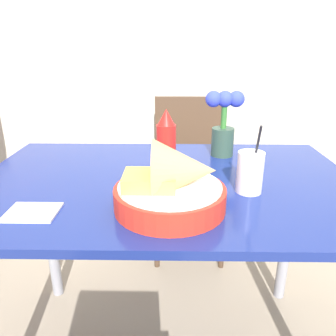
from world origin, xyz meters
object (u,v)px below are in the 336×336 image
object	(u,v)px
flower_vase	(224,123)
food_basket	(174,186)
chair_far_window	(189,162)
ketchup_bottle	(165,145)
drink_cup	(250,173)

from	to	relation	value
flower_vase	food_basket	bearing A→B (deg)	-112.51
chair_far_window	food_basket	xyz separation A→B (m)	(-0.09, -1.04, 0.30)
ketchup_bottle	flower_vase	world-z (taller)	flower_vase
ketchup_bottle	flower_vase	size ratio (longest dim) A/B	0.89
chair_far_window	drink_cup	bearing A→B (deg)	-82.06
food_basket	ketchup_bottle	size ratio (longest dim) A/B	1.32
chair_far_window	food_basket	distance (m)	1.09
drink_cup	ketchup_bottle	bearing A→B (deg)	153.84
chair_far_window	flower_vase	world-z (taller)	flower_vase
drink_cup	flower_vase	distance (m)	0.35
chair_far_window	ketchup_bottle	world-z (taller)	ketchup_bottle
food_basket	drink_cup	distance (m)	0.25
food_basket	flower_vase	size ratio (longest dim) A/B	1.18
chair_far_window	ketchup_bottle	bearing A→B (deg)	-98.38
food_basket	ketchup_bottle	bearing A→B (deg)	97.51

